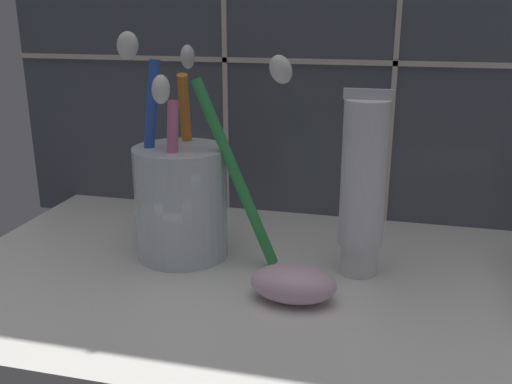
% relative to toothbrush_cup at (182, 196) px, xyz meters
% --- Properties ---
extents(sink_counter, '(0.67, 0.32, 0.02)m').
position_rel_toothbrush_cup_xyz_m(sink_counter, '(0.15, -0.03, -0.06)').
color(sink_counter, silver).
rests_on(sink_counter, ground).
extents(tile_wall_backsplash, '(0.77, 0.02, 0.47)m').
position_rel_toothbrush_cup_xyz_m(tile_wall_backsplash, '(0.15, 0.14, 0.16)').
color(tile_wall_backsplash, '#4C515B').
rests_on(tile_wall_backsplash, ground).
extents(toothbrush_cup, '(0.15, 0.11, 0.19)m').
position_rel_toothbrush_cup_xyz_m(toothbrush_cup, '(0.00, 0.00, 0.00)').
color(toothbrush_cup, silver).
rests_on(toothbrush_cup, sink_counter).
extents(toothpaste_tube, '(0.04, 0.04, 0.15)m').
position_rel_toothbrush_cup_xyz_m(toothpaste_tube, '(0.15, -0.00, 0.02)').
color(toothpaste_tube, white).
rests_on(toothpaste_tube, sink_counter).
extents(soap_bar, '(0.06, 0.04, 0.03)m').
position_rel_toothbrush_cup_xyz_m(soap_bar, '(0.11, -0.06, -0.04)').
color(soap_bar, '#DBB2C6').
rests_on(soap_bar, sink_counter).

